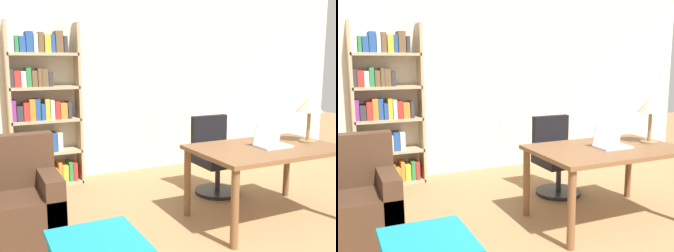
{
  "view_description": "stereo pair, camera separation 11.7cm",
  "coord_description": "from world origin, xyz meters",
  "views": [
    {
      "loc": [
        -1.69,
        -0.67,
        1.58
      ],
      "look_at": [
        -0.13,
        2.48,
        0.99
      ],
      "focal_mm": 42.0,
      "sensor_mm": 36.0,
      "label": 1
    },
    {
      "loc": [
        -1.58,
        -0.72,
        1.58
      ],
      "look_at": [
        -0.13,
        2.48,
        0.99
      ],
      "focal_mm": 42.0,
      "sensor_mm": 36.0,
      "label": 2
    }
  ],
  "objects": [
    {
      "name": "desk",
      "position": [
        0.85,
        2.28,
        0.64
      ],
      "size": [
        1.44,
        0.93,
        0.74
      ],
      "color": "brown",
      "rests_on": "ground_plane"
    },
    {
      "name": "office_chair",
      "position": [
        0.84,
        3.18,
        0.41
      ],
      "size": [
        0.54,
        0.54,
        0.92
      ],
      "color": "black",
      "rests_on": "ground_plane"
    },
    {
      "name": "bookshelf",
      "position": [
        -0.96,
        4.34,
        0.92
      ],
      "size": [
        0.87,
        0.28,
        2.04
      ],
      "color": "tan",
      "rests_on": "ground_plane"
    },
    {
      "name": "table_lamp",
      "position": [
        1.41,
        2.29,
        1.11
      ],
      "size": [
        0.28,
        0.28,
        0.48
      ],
      "color": "olive",
      "rests_on": "desk"
    },
    {
      "name": "laptop",
      "position": [
        0.91,
        2.27,
        0.79
      ],
      "size": [
        0.33,
        0.22,
        0.23
      ],
      "color": "silver",
      "rests_on": "desk"
    },
    {
      "name": "wall_back",
      "position": [
        0.0,
        4.53,
        1.35
      ],
      "size": [
        8.0,
        0.06,
        2.7
      ],
      "color": "beige",
      "rests_on": "ground_plane"
    },
    {
      "name": "armchair",
      "position": [
        -1.46,
        2.76,
        0.32
      ],
      "size": [
        0.75,
        0.65,
        0.93
      ],
      "color": "#472D1E",
      "rests_on": "ground_plane"
    }
  ]
}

